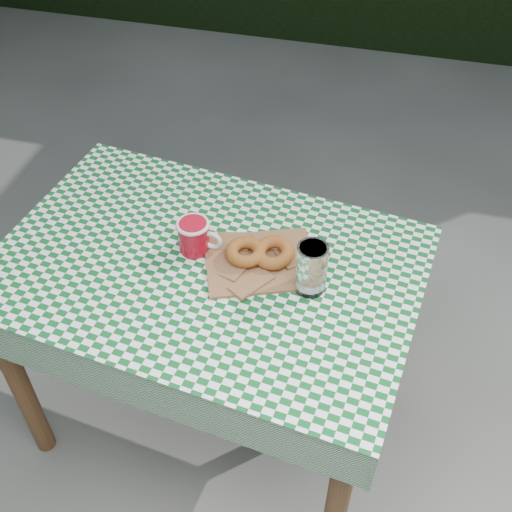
% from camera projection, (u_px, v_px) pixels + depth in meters
% --- Properties ---
extents(ground, '(60.00, 60.00, 0.00)m').
position_uv_depth(ground, '(270.00, 428.00, 2.19)').
color(ground, '#494A45').
rests_on(ground, ground).
extents(table, '(1.19, 0.87, 0.75)m').
position_uv_depth(table, '(212.00, 351.00, 1.96)').
color(table, brown).
rests_on(table, ground).
extents(tablecloth, '(1.21, 0.89, 0.01)m').
position_uv_depth(tablecloth, '(205.00, 265.00, 1.69)').
color(tablecloth, '#0C4F1F').
rests_on(tablecloth, table).
extents(paper_bag, '(0.35, 0.32, 0.02)m').
position_uv_depth(paper_bag, '(260.00, 261.00, 1.69)').
color(paper_bag, '#955E41').
rests_on(paper_bag, tablecloth).
extents(bagel_front, '(0.11, 0.11, 0.03)m').
position_uv_depth(bagel_front, '(246.00, 252.00, 1.68)').
color(bagel_front, '#974E1F').
rests_on(bagel_front, paper_bag).
extents(bagel_back, '(0.15, 0.15, 0.04)m').
position_uv_depth(bagel_back, '(273.00, 253.00, 1.67)').
color(bagel_back, '#9B4A20').
rests_on(bagel_back, paper_bag).
extents(coffee_mug, '(0.18, 0.18, 0.09)m').
position_uv_depth(coffee_mug, '(194.00, 236.00, 1.70)').
color(coffee_mug, '#9F0A1B').
rests_on(coffee_mug, tablecloth).
extents(drinking_glass, '(0.08, 0.08, 0.14)m').
position_uv_depth(drinking_glass, '(311.00, 268.00, 1.58)').
color(drinking_glass, white).
rests_on(drinking_glass, tablecloth).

